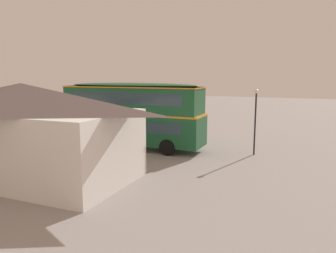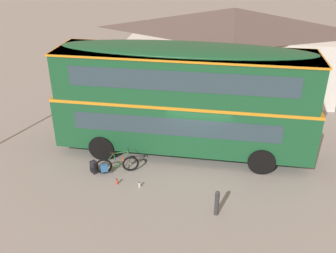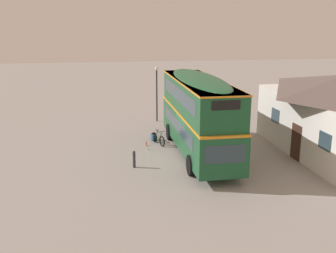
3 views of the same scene
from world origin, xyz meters
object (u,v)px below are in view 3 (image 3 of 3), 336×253
object	(u,v)px
touring_bicycle	(157,138)
water_bottle_clear_plastic	(147,148)
kerb_bollard	(134,159)
double_decker_bus	(198,112)
water_bottle_red_squeeze	(146,144)
backpack_on_ground	(154,136)
street_lamp	(157,88)

from	to	relation	value
touring_bicycle	water_bottle_clear_plastic	distance (m)	1.44
touring_bicycle	water_bottle_clear_plastic	size ratio (longest dim) A/B	7.45
touring_bicycle	kerb_bollard	xyz separation A→B (m)	(4.15, -1.86, 0.13)
double_decker_bus	kerb_bollard	distance (m)	4.87
touring_bicycle	kerb_bollard	size ratio (longest dim) A/B	1.73
water_bottle_clear_plastic	water_bottle_red_squeeze	distance (m)	0.90
backpack_on_ground	water_bottle_red_squeeze	size ratio (longest dim) A/B	2.17
water_bottle_clear_plastic	water_bottle_red_squeeze	xyz separation A→B (m)	(-0.90, 0.02, 0.01)
water_bottle_clear_plastic	street_lamp	bearing A→B (deg)	167.94
double_decker_bus	water_bottle_red_squeeze	bearing A→B (deg)	-126.37
touring_bicycle	street_lamp	world-z (taller)	street_lamp
touring_bicycle	water_bottle_red_squeeze	distance (m)	0.86
touring_bicycle	backpack_on_ground	size ratio (longest dim) A/B	3.05
double_decker_bus	kerb_bollard	xyz separation A→B (m)	(1.72, -4.01, -2.15)
touring_bicycle	backpack_on_ground	distance (m)	0.88
touring_bicycle	kerb_bollard	world-z (taller)	touring_bicycle
double_decker_bus	kerb_bollard	bearing A→B (deg)	-66.79
street_lamp	kerb_bollard	xyz separation A→B (m)	(10.35, -2.64, -2.25)
touring_bicycle	kerb_bollard	bearing A→B (deg)	-24.09
backpack_on_ground	street_lamp	world-z (taller)	street_lamp
water_bottle_red_squeeze	kerb_bollard	bearing A→B (deg)	-15.61
double_decker_bus	street_lamp	distance (m)	8.74
touring_bicycle	backpack_on_ground	xyz separation A→B (m)	(-0.87, -0.14, -0.09)
backpack_on_ground	water_bottle_red_squeeze	xyz separation A→B (m)	(1.14, -0.63, -0.16)
touring_bicycle	street_lamp	xyz separation A→B (m)	(-6.20, 0.78, 2.37)
backpack_on_ground	water_bottle_clear_plastic	size ratio (longest dim) A/B	2.45
kerb_bollard	double_decker_bus	bearing A→B (deg)	113.21
backpack_on_ground	kerb_bollard	size ratio (longest dim) A/B	0.57
backpack_on_ground	water_bottle_clear_plastic	xyz separation A→B (m)	(2.04, -0.66, -0.18)
water_bottle_red_squeeze	street_lamp	bearing A→B (deg)	166.51
water_bottle_red_squeeze	water_bottle_clear_plastic	bearing A→B (deg)	-1.43
street_lamp	double_decker_bus	bearing A→B (deg)	9.05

